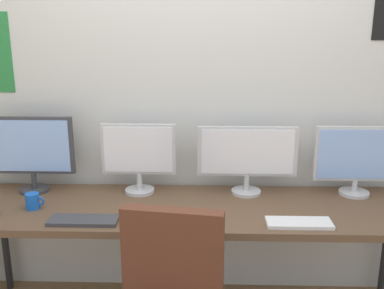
{
  "coord_description": "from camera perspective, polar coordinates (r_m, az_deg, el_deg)",
  "views": [
    {
      "loc": [
        0.07,
        -1.72,
        1.72
      ],
      "look_at": [
        0.0,
        0.65,
        1.09
      ],
      "focal_mm": 40.91,
      "sensor_mm": 36.0,
      "label": 1
    }
  ],
  "objects": [
    {
      "name": "keyboard_left",
      "position": [
        2.39,
        -13.97,
        -9.57
      ],
      "size": [
        0.36,
        0.13,
        0.02
      ],
      "primitive_type": "cube",
      "color": "#38383D",
      "rests_on": "desk"
    },
    {
      "name": "monitor_far_left",
      "position": [
        2.83,
        -20.23,
        -0.67
      ],
      "size": [
        0.52,
        0.18,
        0.47
      ],
      "color": "#38383D",
      "rests_on": "desk"
    },
    {
      "name": "monitor_center_right",
      "position": [
        2.65,
        7.22,
        -1.45
      ],
      "size": [
        0.6,
        0.18,
        0.42
      ],
      "color": "silver",
      "rests_on": "desk"
    },
    {
      "name": "monitor_center_left",
      "position": [
        2.66,
        -6.97,
        -1.32
      ],
      "size": [
        0.45,
        0.18,
        0.43
      ],
      "color": "silver",
      "rests_on": "desk"
    },
    {
      "name": "keyboard_right",
      "position": [
        2.35,
        13.77,
        -9.91
      ],
      "size": [
        0.34,
        0.13,
        0.02
      ],
      "primitive_type": "cube",
      "color": "silver",
      "rests_on": "desk"
    },
    {
      "name": "monitor_far_right",
      "position": [
        2.79,
        20.74,
        -1.65
      ],
      "size": [
        0.51,
        0.18,
        0.42
      ],
      "color": "silver",
      "rests_on": "desk"
    },
    {
      "name": "coffee_mug",
      "position": [
        2.62,
        -20.03,
        -6.95
      ],
      "size": [
        0.11,
        0.08,
        0.09
      ],
      "color": "blue",
      "rests_on": "desk"
    },
    {
      "name": "desk",
      "position": [
        2.53,
        -0.03,
        -8.98
      ],
      "size": [
        2.61,
        0.68,
        0.74
      ],
      "color": "brown",
      "rests_on": "ground_plane"
    },
    {
      "name": "wall_back",
      "position": [
        2.77,
        0.22,
        6.2
      ],
      "size": [
        5.01,
        0.11,
        2.6
      ],
      "color": "silver",
      "rests_on": "ground_plane"
    }
  ]
}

